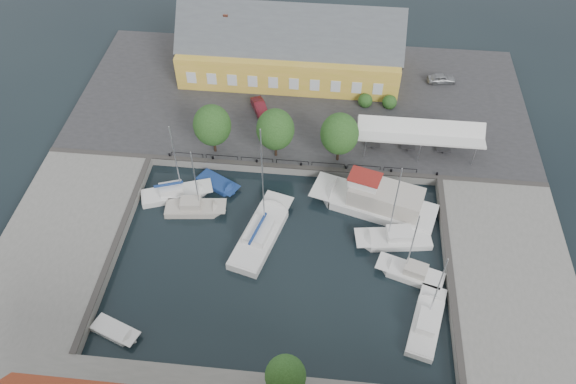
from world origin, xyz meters
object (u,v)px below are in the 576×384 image
at_px(tent_canopy, 420,133).
at_px(launch_nw, 217,184).
at_px(trawler, 379,202).
at_px(car_red, 260,107).
at_px(west_boat_a, 175,194).
at_px(west_boat_b, 194,209).
at_px(east_boat_a, 395,240).
at_px(car_silver, 442,78).
at_px(center_sailboat, 261,235).
at_px(east_boat_b, 412,274).
at_px(launch_sw, 115,332).
at_px(east_boat_c, 426,324).
at_px(warehouse, 286,49).

height_order(tent_canopy, launch_nw, tent_canopy).
distance_m(trawler, launch_nw, 17.77).
xyz_separation_m(car_red, launch_nw, (-3.17, -11.95, -1.55)).
relative_size(west_boat_a, west_boat_b, 1.13).
height_order(tent_canopy, east_boat_a, east_boat_a).
relative_size(car_silver, center_sailboat, 0.26).
height_order(tent_canopy, east_boat_b, east_boat_b).
bearing_deg(east_boat_a, trawler, 111.85).
height_order(car_silver, center_sailboat, center_sailboat).
height_order(car_red, launch_sw, car_red).
height_order(east_boat_c, west_boat_a, west_boat_a).
distance_m(warehouse, trawler, 25.74).
xyz_separation_m(car_silver, east_boat_a, (-6.55, -26.26, -1.36)).
xyz_separation_m(warehouse, east_boat_a, (13.90, -26.65, -4.17)).
bearing_deg(center_sailboat, car_silver, 53.46).
bearing_deg(car_silver, warehouse, 81.57).
height_order(east_boat_b, west_boat_b, east_boat_b).
bearing_deg(car_silver, center_sailboat, 136.11).
bearing_deg(east_boat_b, center_sailboat, 167.99).
xyz_separation_m(car_red, center_sailboat, (2.63, -18.80, -1.28)).
bearing_deg(west_boat_a, tent_canopy, 18.81).
bearing_deg(launch_nw, car_red, 75.12).
height_order(center_sailboat, west_boat_a, center_sailboat).
relative_size(east_boat_c, launch_nw, 1.84).
bearing_deg(trawler, car_silver, 69.45).
bearing_deg(warehouse, west_boat_b, -106.19).
bearing_deg(west_boat_b, launch_nw, 66.95).
relative_size(tent_canopy, center_sailboat, 0.98).
bearing_deg(west_boat_b, warehouse, 73.81).
height_order(tent_canopy, trawler, trawler).
xyz_separation_m(tent_canopy, launch_nw, (-22.06, -6.81, -3.59)).
distance_m(car_silver, west_boat_a, 37.59).
relative_size(tent_canopy, east_boat_c, 1.43).
bearing_deg(car_red, east_boat_a, -72.71).
bearing_deg(west_boat_b, west_boat_a, 143.13).
distance_m(trawler, west_boat_b, 19.52).
bearing_deg(west_boat_a, east_boat_a, -9.25).
distance_m(car_silver, east_boat_b, 30.78).
bearing_deg(east_boat_b, west_boat_b, 165.04).
bearing_deg(trawler, center_sailboat, -156.64).
relative_size(car_silver, east_boat_c, 0.37).
distance_m(west_boat_a, launch_nw, 4.74).
bearing_deg(car_red, tent_canopy, -40.01).
height_order(car_silver, car_red, car_red).
distance_m(east_boat_b, east_boat_c, 5.41).
xyz_separation_m(car_red, trawler, (14.49, -13.68, -0.62)).
xyz_separation_m(center_sailboat, launch_sw, (-11.46, -11.95, -0.27)).
height_order(car_red, launch_nw, car_red).
bearing_deg(warehouse, center_sailboat, -89.27).
bearing_deg(west_boat_a, warehouse, 67.00).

